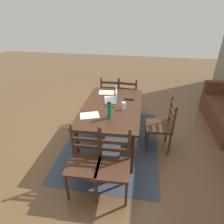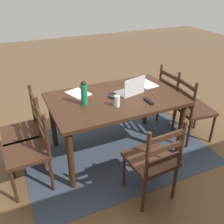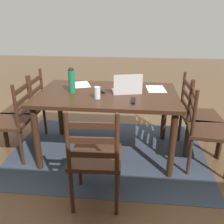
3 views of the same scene
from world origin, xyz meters
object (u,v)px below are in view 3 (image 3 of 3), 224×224
Objects in this scene: chair_right_far at (12,121)px; chair_left_near at (197,115)px; laptop at (127,88)px; chair_far_head at (95,158)px; dining_table at (107,100)px; chair_left_far at (205,129)px; computer_mouse at (103,91)px; chair_right_near at (27,108)px; drinking_glass at (97,93)px; tv_remote at (133,101)px; water_bottle at (72,80)px.

chair_right_far and chair_left_near have the same top height.
chair_far_head is at bearing 75.90° from laptop.
dining_table is 1.12m from chair_left_far.
chair_left_near is 9.50× the size of computer_mouse.
chair_far_head is at bearing 90.13° from dining_table.
computer_mouse is (0.27, 0.01, -0.04)m from laptop.
chair_right_near reaches higher than drinking_glass.
chair_left_far reaches higher than computer_mouse.
drinking_glass is at bearing 19.47° from chair_left_near.
chair_right_near is 5.59× the size of tv_remote.
computer_mouse is at bearing 141.56° from tv_remote.
chair_far_head is (1.08, 0.68, 0.00)m from chair_left_far.
dining_table is 1.12m from chair_right_near.
water_bottle is (0.62, 0.04, 0.09)m from laptop.
chair_right_near is 1.37m from laptop.
chair_left_far is at bearing 169.59° from chair_right_near.
chair_left_far and chair_left_near have the same top height.
water_bottle is (1.48, -0.17, 0.46)m from chair_left_far.
computer_mouse is at bearing -10.24° from chair_left_far.
chair_left_near is 2.63× the size of laptop.
laptop is 0.38m from drinking_glass.
chair_left_near reaches higher than computer_mouse.
computer_mouse is at bearing -98.44° from drinking_glass.
chair_far_head is (-1.08, 1.07, 0.00)m from chair_right_near.
water_bottle is at bearing -30.16° from drinking_glass.
water_bottle is 0.75m from tv_remote.
water_bottle is 0.38m from computer_mouse.
chair_far_head is at bearing 135.27° from chair_right_near.
chair_far_head is 1.04m from water_bottle.
drinking_glass is at bearing 57.63° from computer_mouse.
chair_left_far is (-1.08, 0.20, -0.22)m from dining_table.
chair_far_head is (-1.08, 0.67, 0.00)m from chair_right_far.
drinking_glass is at bearing 171.40° from tv_remote.
chair_right_far reaches higher than tv_remote.
water_bottle is at bearing -18.49° from computer_mouse.
tv_remote is (-0.38, 0.06, -0.05)m from drinking_glass.
chair_right_far is 0.84m from water_bottle.
computer_mouse reaches higher than dining_table.
tv_remote is at bearing 117.28° from computer_mouse.
chair_right_near and chair_right_far have the same top height.
chair_left_far is at bearing -179.92° from chair_right_far.
computer_mouse is (-1.04, -0.21, 0.33)m from chair_right_far.
chair_left_far reaches higher than dining_table.
dining_table is 4.39× the size of laptop.
laptop is at bearing 105.29° from tv_remote.
chair_far_head reaches higher than computer_mouse.
tv_remote is (-0.08, 0.29, -0.05)m from laptop.
chair_right_near reaches higher than tv_remote.
chair_far_head is 0.94m from computer_mouse.
computer_mouse is at bearing -86.83° from chair_far_head.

